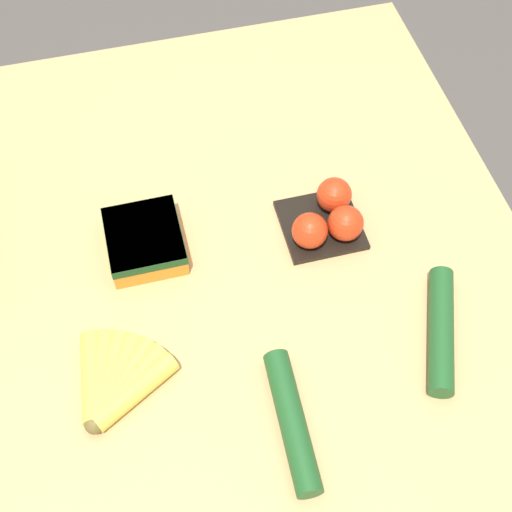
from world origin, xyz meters
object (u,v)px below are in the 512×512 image
at_px(banana_bunch, 115,383).
at_px(carrot_bag, 145,240).
at_px(cucumber_near, 441,330).
at_px(cucumber_far, 292,421).
at_px(tomato_pack, 328,218).

xyz_separation_m(banana_bunch, carrot_bag, (0.25, -0.09, 0.01)).
distance_m(banana_bunch, cucumber_near, 0.54).
bearing_deg(cucumber_near, carrot_bag, 56.56).
relative_size(banana_bunch, carrot_bag, 1.18).
relative_size(banana_bunch, cucumber_far, 0.75).
height_order(banana_bunch, tomato_pack, tomato_pack).
bearing_deg(carrot_bag, tomato_pack, -96.39).
xyz_separation_m(carrot_bag, cucumber_near, (-0.29, -0.45, -0.01)).
bearing_deg(cucumber_near, tomato_pack, 24.25).
distance_m(tomato_pack, cucumber_near, 0.28).
bearing_deg(tomato_pack, cucumber_far, 154.51).
bearing_deg(cucumber_far, carrot_bag, 23.06).
distance_m(carrot_bag, cucumber_far, 0.42).
xyz_separation_m(cucumber_near, cucumber_far, (-0.09, 0.28, 0.00)).
bearing_deg(banana_bunch, carrot_bag, -19.60).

